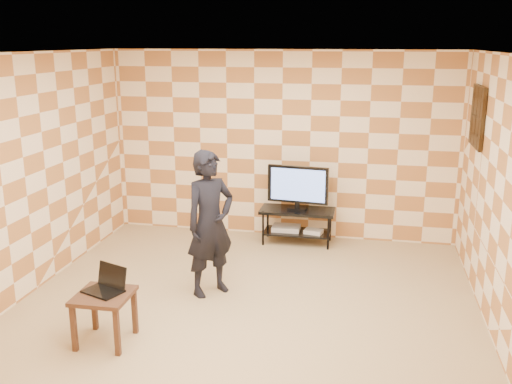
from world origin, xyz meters
TOP-DOWN VIEW (x-y plane):
  - floor at (0.00, 0.00)m, footprint 5.00×5.00m
  - wall_back at (0.00, 2.50)m, footprint 5.00×0.02m
  - wall_front at (0.00, -2.50)m, footprint 5.00×0.02m
  - wall_left at (-2.50, 0.00)m, footprint 0.02×5.00m
  - wall_right at (2.50, 0.00)m, footprint 0.02×5.00m
  - ceiling at (0.00, 0.00)m, footprint 5.00×5.00m
  - wall_art at (2.47, 1.55)m, footprint 0.04×0.72m
  - tv_stand at (0.28, 2.17)m, footprint 1.04×0.47m
  - tv at (0.28, 2.17)m, footprint 0.86×0.19m
  - dvd_player at (0.12, 2.19)m, footprint 0.40×0.29m
  - game_console at (0.52, 2.13)m, footprint 0.28×0.22m
  - side_table at (-1.16, -0.96)m, footprint 0.52×0.52m
  - laptop at (-1.16, -0.88)m, footprint 0.43×0.39m
  - person at (-0.47, 0.32)m, footprint 0.70×0.72m

SIDE VIEW (x-z plane):
  - floor at x=0.00m, z-range 0.00..0.00m
  - game_console at x=0.52m, z-range 0.17..0.23m
  - dvd_player at x=0.12m, z-range 0.17..0.24m
  - tv_stand at x=0.28m, z-range 0.12..0.62m
  - side_table at x=-1.16m, z-range 0.16..0.66m
  - laptop at x=-1.16m, z-range 0.43..0.67m
  - person at x=-0.47m, z-range 0.00..1.66m
  - tv at x=0.28m, z-range 0.53..1.16m
  - wall_back at x=0.00m, z-range 0.00..2.70m
  - wall_front at x=0.00m, z-range 0.00..2.70m
  - wall_left at x=-2.50m, z-range 0.00..2.70m
  - wall_right at x=2.50m, z-range 0.00..2.70m
  - wall_art at x=2.47m, z-range 1.59..2.31m
  - ceiling at x=0.00m, z-range 2.69..2.71m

